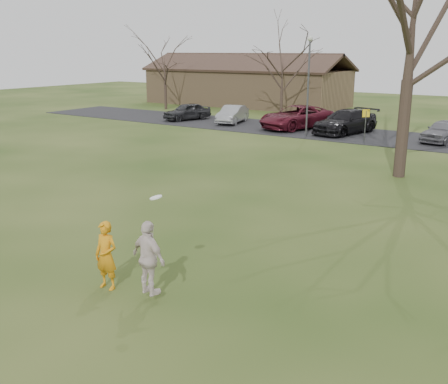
{
  "coord_description": "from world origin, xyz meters",
  "views": [
    {
      "loc": [
        7.89,
        -7.81,
        5.43
      ],
      "look_at": [
        0.0,
        4.0,
        1.5
      ],
      "focal_mm": 41.29,
      "sensor_mm": 36.0,
      "label": 1
    }
  ],
  "objects_px": {
    "car_0": "(187,111)",
    "car_2": "(297,117)",
    "catching_play": "(149,258)",
    "lamp_post": "(309,74)",
    "big_tree": "(414,10)",
    "car_3": "(346,122)",
    "car_1": "(232,114)",
    "player_defender": "(106,256)",
    "building": "(246,85)",
    "car_4": "(444,131)"
  },
  "relations": [
    {
      "from": "player_defender",
      "to": "lamp_post",
      "type": "xyz_separation_m",
      "value": [
        -5.44,
        22.58,
        3.15
      ]
    },
    {
      "from": "car_0",
      "to": "car_2",
      "type": "height_order",
      "value": "car_2"
    },
    {
      "from": "player_defender",
      "to": "car_0",
      "type": "distance_m",
      "value": 30.03
    },
    {
      "from": "catching_play",
      "to": "car_1",
      "type": "bearing_deg",
      "value": 119.21
    },
    {
      "from": "car_4",
      "to": "player_defender",
      "type": "bearing_deg",
      "value": -84.46
    },
    {
      "from": "player_defender",
      "to": "catching_play",
      "type": "bearing_deg",
      "value": -1.75
    },
    {
      "from": "player_defender",
      "to": "car_1",
      "type": "relative_size",
      "value": 0.41
    },
    {
      "from": "car_0",
      "to": "car_2",
      "type": "relative_size",
      "value": 0.68
    },
    {
      "from": "car_2",
      "to": "car_3",
      "type": "distance_m",
      "value": 3.69
    },
    {
      "from": "player_defender",
      "to": "car_4",
      "type": "xyz_separation_m",
      "value": [
        2.31,
        25.36,
        -0.11
      ]
    },
    {
      "from": "car_3",
      "to": "lamp_post",
      "type": "bearing_deg",
      "value": -106.99
    },
    {
      "from": "car_0",
      "to": "lamp_post",
      "type": "height_order",
      "value": "lamp_post"
    },
    {
      "from": "car_4",
      "to": "catching_play",
      "type": "height_order",
      "value": "catching_play"
    },
    {
      "from": "lamp_post",
      "to": "big_tree",
      "type": "bearing_deg",
      "value": -43.15
    },
    {
      "from": "car_3",
      "to": "car_1",
      "type": "bearing_deg",
      "value": -166.92
    },
    {
      "from": "car_2",
      "to": "big_tree",
      "type": "relative_size",
      "value": 0.41
    },
    {
      "from": "car_3",
      "to": "big_tree",
      "type": "bearing_deg",
      "value": -44.42
    },
    {
      "from": "player_defender",
      "to": "lamp_post",
      "type": "relative_size",
      "value": 0.26
    },
    {
      "from": "car_3",
      "to": "car_0",
      "type": "bearing_deg",
      "value": -164.7
    },
    {
      "from": "player_defender",
      "to": "building",
      "type": "height_order",
      "value": "building"
    },
    {
      "from": "car_1",
      "to": "car_2",
      "type": "distance_m",
      "value": 5.34
    },
    {
      "from": "car_3",
      "to": "car_4",
      "type": "xyz_separation_m",
      "value": [
        6.16,
        0.07,
        -0.11
      ]
    },
    {
      "from": "catching_play",
      "to": "lamp_post",
      "type": "height_order",
      "value": "lamp_post"
    },
    {
      "from": "car_3",
      "to": "player_defender",
      "type": "bearing_deg",
      "value": -67.93
    },
    {
      "from": "catching_play",
      "to": "lamp_post",
      "type": "bearing_deg",
      "value": 106.57
    },
    {
      "from": "player_defender",
      "to": "building",
      "type": "distance_m",
      "value": 42.77
    },
    {
      "from": "player_defender",
      "to": "catching_play",
      "type": "relative_size",
      "value": 0.72
    },
    {
      "from": "car_0",
      "to": "lamp_post",
      "type": "xyz_separation_m",
      "value": [
        11.42,
        -2.27,
        3.26
      ]
    },
    {
      "from": "car_4",
      "to": "building",
      "type": "xyz_separation_m",
      "value": [
        -21.75,
        12.73,
        1.22
      ]
    },
    {
      "from": "car_2",
      "to": "lamp_post",
      "type": "distance_m",
      "value": 4.74
    },
    {
      "from": "player_defender",
      "to": "car_1",
      "type": "height_order",
      "value": "player_defender"
    },
    {
      "from": "car_1",
      "to": "catching_play",
      "type": "relative_size",
      "value": 1.75
    },
    {
      "from": "big_tree",
      "to": "car_3",
      "type": "bearing_deg",
      "value": 122.16
    },
    {
      "from": "car_1",
      "to": "car_0",
      "type": "bearing_deg",
      "value": 173.25
    },
    {
      "from": "lamp_post",
      "to": "car_3",
      "type": "bearing_deg",
      "value": 59.6
    },
    {
      "from": "car_1",
      "to": "catching_play",
      "type": "xyz_separation_m",
      "value": [
        14.13,
        -25.27,
        0.33
      ]
    },
    {
      "from": "car_1",
      "to": "car_4",
      "type": "height_order",
      "value": "car_4"
    },
    {
      "from": "car_3",
      "to": "big_tree",
      "type": "relative_size",
      "value": 0.38
    },
    {
      "from": "car_3",
      "to": "catching_play",
      "type": "bearing_deg",
      "value": -65.12
    },
    {
      "from": "catching_play",
      "to": "building",
      "type": "relative_size",
      "value": 0.11
    },
    {
      "from": "car_0",
      "to": "car_1",
      "type": "xyz_separation_m",
      "value": [
        3.99,
        0.48,
        -0.01
      ]
    },
    {
      "from": "car_3",
      "to": "catching_play",
      "type": "relative_size",
      "value": 2.34
    },
    {
      "from": "car_1",
      "to": "big_tree",
      "type": "bearing_deg",
      "value": -47.22
    },
    {
      "from": "car_1",
      "to": "building",
      "type": "relative_size",
      "value": 0.19
    },
    {
      "from": "catching_play",
      "to": "lamp_post",
      "type": "distance_m",
      "value": 23.67
    },
    {
      "from": "catching_play",
      "to": "car_2",
      "type": "bearing_deg",
      "value": 109.11
    },
    {
      "from": "car_4",
      "to": "catching_play",
      "type": "bearing_deg",
      "value": -81.62
    },
    {
      "from": "car_2",
      "to": "lamp_post",
      "type": "bearing_deg",
      "value": -35.44
    },
    {
      "from": "building",
      "to": "big_tree",
      "type": "distance_m",
      "value": 32.23
    },
    {
      "from": "lamp_post",
      "to": "building",
      "type": "bearing_deg",
      "value": 132.09
    }
  ]
}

